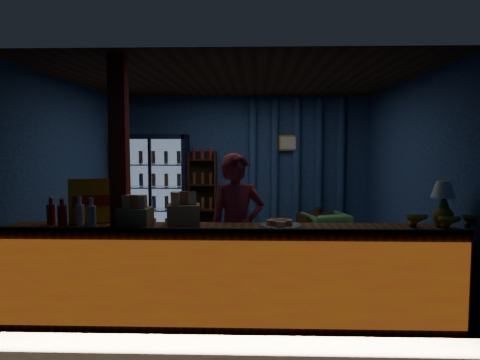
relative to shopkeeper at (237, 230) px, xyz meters
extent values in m
plane|color=#515154|center=(-0.06, 1.41, -0.83)|extent=(4.60, 4.60, 0.00)
plane|color=navy|center=(-0.06, 3.61, 0.47)|extent=(4.60, 0.00, 4.60)
plane|color=navy|center=(-0.06, -0.79, 0.47)|extent=(4.60, 0.00, 4.60)
plane|color=navy|center=(-2.36, 1.41, 0.47)|extent=(0.00, 4.40, 4.40)
plane|color=navy|center=(2.24, 1.41, 0.47)|extent=(0.00, 4.40, 4.40)
plane|color=#472D19|center=(-0.06, 1.41, 1.77)|extent=(4.60, 4.60, 0.00)
cube|color=brown|center=(-0.06, -0.49, -0.35)|extent=(4.40, 0.55, 0.95)
cube|color=red|center=(-0.06, -0.78, -0.35)|extent=(4.35, 0.02, 0.81)
cube|color=#342410|center=(-0.06, -0.76, 0.14)|extent=(4.40, 0.04, 0.04)
cube|color=maroon|center=(-1.11, -0.49, 0.47)|extent=(0.16, 0.16, 2.60)
cube|color=black|center=(-1.61, 3.53, 0.12)|extent=(1.20, 0.06, 1.90)
cube|color=black|center=(-2.18, 3.26, 0.12)|extent=(0.06, 0.60, 1.90)
cube|color=black|center=(-1.04, 3.26, 0.12)|extent=(0.06, 0.60, 1.90)
cube|color=black|center=(-1.61, 3.26, 1.03)|extent=(1.20, 0.60, 0.08)
cube|color=black|center=(-1.61, 3.26, -0.79)|extent=(1.20, 0.60, 0.08)
cube|color=#99B2D8|center=(-1.61, 3.48, 0.12)|extent=(1.08, 0.02, 1.74)
cube|color=white|center=(-1.61, 2.98, 0.12)|extent=(1.12, 0.02, 1.78)
cube|color=black|center=(-1.61, 2.96, 0.12)|extent=(0.05, 0.05, 1.80)
cube|color=silver|center=(-1.61, 3.26, -0.66)|extent=(1.08, 0.48, 0.02)
cylinder|color=#C14E1B|center=(-2.06, 3.26, -0.53)|extent=(0.07, 0.07, 0.22)
cylinder|color=#246018|center=(-1.83, 3.26, -0.53)|extent=(0.07, 0.07, 0.22)
cylinder|color=#996E17|center=(-1.61, 3.26, -0.53)|extent=(0.07, 0.07, 0.22)
cylinder|color=navy|center=(-1.38, 3.26, -0.53)|extent=(0.07, 0.07, 0.22)
cylinder|color=#98331B|center=(-1.16, 3.26, -0.53)|extent=(0.07, 0.07, 0.22)
cube|color=silver|center=(-1.61, 3.26, -0.26)|extent=(1.08, 0.48, 0.02)
cylinder|color=#246018|center=(-2.06, 3.26, -0.13)|extent=(0.07, 0.07, 0.22)
cylinder|color=#996E17|center=(-1.83, 3.26, -0.13)|extent=(0.07, 0.07, 0.22)
cylinder|color=navy|center=(-1.61, 3.26, -0.13)|extent=(0.07, 0.07, 0.22)
cylinder|color=#98331B|center=(-1.38, 3.26, -0.13)|extent=(0.07, 0.07, 0.22)
cylinder|color=#C14E1B|center=(-1.16, 3.26, -0.13)|extent=(0.07, 0.07, 0.22)
cube|color=silver|center=(-1.61, 3.26, 0.14)|extent=(1.08, 0.48, 0.02)
cylinder|color=#996E17|center=(-2.06, 3.26, 0.27)|extent=(0.07, 0.07, 0.22)
cylinder|color=navy|center=(-1.83, 3.26, 0.27)|extent=(0.07, 0.07, 0.22)
cylinder|color=#98331B|center=(-1.61, 3.26, 0.27)|extent=(0.07, 0.07, 0.22)
cylinder|color=#C14E1B|center=(-1.38, 3.26, 0.27)|extent=(0.07, 0.07, 0.22)
cylinder|color=#246018|center=(-1.16, 3.26, 0.27)|extent=(0.07, 0.07, 0.22)
cube|color=silver|center=(-1.61, 3.26, 0.54)|extent=(1.08, 0.48, 0.02)
cylinder|color=navy|center=(-2.06, 3.26, 0.67)|extent=(0.07, 0.07, 0.22)
cylinder|color=#98331B|center=(-1.83, 3.26, 0.67)|extent=(0.07, 0.07, 0.22)
cylinder|color=#C14E1B|center=(-1.61, 3.26, 0.67)|extent=(0.07, 0.07, 0.22)
cylinder|color=#246018|center=(-1.38, 3.26, 0.67)|extent=(0.07, 0.07, 0.22)
cylinder|color=#996E17|center=(-1.16, 3.26, 0.67)|extent=(0.07, 0.07, 0.22)
cube|color=#342410|center=(-0.76, 3.56, -0.03)|extent=(0.50, 0.02, 1.60)
cube|color=#342410|center=(-0.99, 3.43, -0.03)|extent=(0.03, 0.28, 1.60)
cube|color=#342410|center=(-0.52, 3.43, -0.03)|extent=(0.03, 0.28, 1.60)
cube|color=#342410|center=(-0.76, 3.43, -0.73)|extent=(0.46, 0.26, 0.02)
cube|color=#342410|center=(-0.76, 3.43, -0.28)|extent=(0.46, 0.26, 0.02)
cube|color=#342410|center=(-0.76, 3.43, 0.17)|extent=(0.46, 0.26, 0.02)
cube|color=#342410|center=(-0.76, 3.43, 0.62)|extent=(0.46, 0.26, 0.02)
cylinder|color=navy|center=(0.14, 3.55, 0.47)|extent=(0.14, 0.14, 2.50)
cylinder|color=navy|center=(0.54, 3.55, 0.47)|extent=(0.14, 0.14, 2.50)
cylinder|color=navy|center=(0.94, 3.55, 0.47)|extent=(0.14, 0.14, 2.50)
cylinder|color=navy|center=(1.34, 3.55, 0.47)|extent=(0.14, 0.14, 2.50)
cylinder|color=navy|center=(1.74, 3.55, 0.47)|extent=(0.14, 0.14, 2.50)
cube|color=gold|center=(0.79, 3.51, 0.92)|extent=(0.36, 0.03, 0.28)
cube|color=silver|center=(0.79, 3.49, 0.92)|extent=(0.30, 0.01, 0.22)
imported|color=maroon|center=(0.00, 0.00, 0.00)|extent=(0.68, 0.54, 1.65)
imported|color=#62BE5F|center=(1.37, 2.73, -0.52)|extent=(0.81, 0.82, 0.61)
cube|color=#342410|center=(1.25, 2.83, -0.54)|extent=(0.71, 0.59, 0.56)
cylinder|color=#342410|center=(1.25, 2.83, -0.21)|extent=(0.11, 0.11, 0.11)
cube|color=#E5B00C|center=(-1.41, -0.27, 0.35)|extent=(0.56, 0.32, 0.45)
cube|color=#AB240B|center=(-1.41, -0.29, 0.35)|extent=(0.45, 0.21, 0.11)
cylinder|color=#AB240B|center=(-1.83, -0.42, 0.22)|extent=(0.09, 0.09, 0.20)
cylinder|color=#AB240B|center=(-1.83, -0.42, 0.37)|extent=(0.04, 0.04, 0.08)
cylinder|color=white|center=(-1.83, -0.42, 0.40)|extent=(0.04, 0.04, 0.02)
cylinder|color=#AB240B|center=(-1.69, -0.50, 0.22)|extent=(0.09, 0.09, 0.20)
cylinder|color=#AB240B|center=(-1.69, -0.50, 0.37)|extent=(0.04, 0.04, 0.08)
cylinder|color=white|center=(-1.69, -0.50, 0.40)|extent=(0.04, 0.04, 0.02)
cylinder|color=silver|center=(-1.54, -0.42, 0.22)|extent=(0.09, 0.09, 0.20)
cylinder|color=silver|center=(-1.54, -0.42, 0.37)|extent=(0.04, 0.04, 0.08)
cylinder|color=white|center=(-1.54, -0.42, 0.40)|extent=(0.04, 0.04, 0.02)
cylinder|color=silver|center=(-1.40, -0.50, 0.22)|extent=(0.09, 0.09, 0.20)
cylinder|color=silver|center=(-1.40, -0.50, 0.37)|extent=(0.04, 0.04, 0.08)
cylinder|color=white|center=(-1.40, -0.50, 0.40)|extent=(0.04, 0.04, 0.02)
cube|color=#A78C51|center=(-0.95, -0.56, 0.22)|extent=(0.32, 0.27, 0.20)
cube|color=orange|center=(-1.03, -0.56, 0.38)|extent=(0.08, 0.06, 0.12)
cube|color=orange|center=(-0.95, -0.56, 0.38)|extent=(0.08, 0.06, 0.12)
cube|color=orange|center=(-0.88, -0.57, 0.38)|extent=(0.08, 0.06, 0.12)
cube|color=#A78C51|center=(-0.51, -0.38, 0.23)|extent=(0.34, 0.29, 0.20)
cube|color=orange|center=(-0.59, -0.38, 0.39)|extent=(0.09, 0.06, 0.13)
cube|color=orange|center=(-0.51, -0.38, 0.39)|extent=(0.09, 0.06, 0.13)
cube|color=orange|center=(-0.44, -0.37, 0.39)|extent=(0.09, 0.06, 0.13)
cylinder|color=silver|center=(0.44, -0.45, 0.13)|extent=(0.41, 0.41, 0.02)
cube|color=orange|center=(0.52, -0.45, 0.17)|extent=(0.09, 0.06, 0.04)
cube|color=orange|center=(0.50, -0.39, 0.17)|extent=(0.11, 0.11, 0.04)
cube|color=orange|center=(0.44, -0.37, 0.17)|extent=(0.06, 0.09, 0.04)
cube|color=orange|center=(0.38, -0.39, 0.17)|extent=(0.11, 0.11, 0.04)
cube|color=orange|center=(0.36, -0.45, 0.17)|extent=(0.09, 0.06, 0.04)
cube|color=orange|center=(0.38, -0.51, 0.17)|extent=(0.11, 0.11, 0.04)
cube|color=orange|center=(0.44, -0.53, 0.17)|extent=(0.06, 0.09, 0.04)
cube|color=orange|center=(0.50, -0.51, 0.17)|extent=(0.11, 0.11, 0.04)
cylinder|color=black|center=(1.99, -0.45, 0.14)|extent=(0.11, 0.11, 0.04)
cylinder|color=black|center=(1.99, -0.45, 0.30)|extent=(0.02, 0.02, 0.32)
cone|color=white|center=(1.99, -0.45, 0.49)|extent=(0.23, 0.23, 0.16)
sphere|color=brown|center=(1.99, -0.47, 0.23)|extent=(0.19, 0.19, 0.19)
cone|color=#24541D|center=(1.99, -0.47, 0.39)|extent=(0.11, 0.11, 0.15)
camera|label=1|loc=(0.20, -4.95, 0.95)|focal=35.00mm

